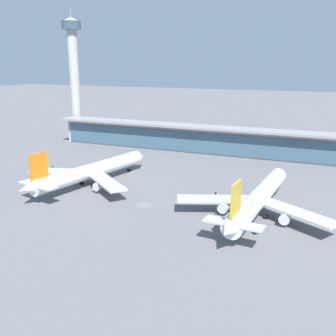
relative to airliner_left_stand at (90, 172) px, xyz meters
name	(u,v)px	position (x,y,z in m)	size (l,w,h in m)	color
ground_plane	(145,205)	(31.06, -12.22, -5.70)	(1200.00, 1200.00, 0.00)	slate
airliner_left_stand	(90,172)	(0.00, 0.00, 0.00)	(51.16, 67.50, 18.11)	white
airliner_centre_stand	(258,199)	(69.28, -6.02, 0.00)	(52.16, 68.06, 18.11)	white
service_truck_near_nose_red	(47,172)	(-27.36, 6.21, -4.90)	(2.39, 6.91, 2.70)	#B21E1E
service_truck_under_wing_white	(215,196)	(51.85, 4.73, -4.83)	(2.23, 3.14, 2.05)	silver
service_truck_mid_apron_grey	(257,230)	(71.78, -20.07, -4.83)	(3.28, 3.15, 2.05)	gray
terminal_building	(215,140)	(31.06, 74.55, 2.16)	(193.26, 12.80, 15.20)	#B2ADA3
control_tower	(74,70)	(-66.99, 85.13, 38.24)	(12.00, 12.00, 80.90)	#B2ADA3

